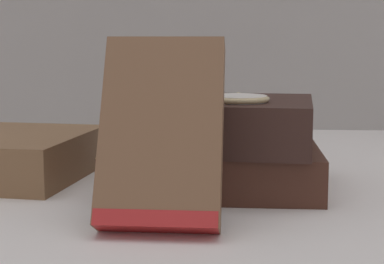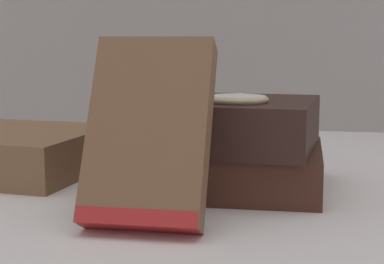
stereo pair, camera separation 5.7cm
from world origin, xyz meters
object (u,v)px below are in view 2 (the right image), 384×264
object	(u,v)px
book_flat_bottom	(212,166)
pocket_watch	(237,99)
book_flat_top	(215,123)
book_leaning_front	(149,138)

from	to	relation	value
book_flat_bottom	pocket_watch	bearing A→B (deg)	-51.64
book_flat_top	pocket_watch	xyz separation A→B (m)	(0.02, -0.03, 0.03)
pocket_watch	book_leaning_front	bearing A→B (deg)	-118.95
book_flat_bottom	book_leaning_front	distance (m)	0.15
book_leaning_front	book_flat_top	bearing A→B (deg)	76.28
book_leaning_front	pocket_watch	distance (m)	0.12
book_flat_bottom	book_leaning_front	bearing A→B (deg)	-102.03
book_flat_bottom	pocket_watch	world-z (taller)	pocket_watch
book_flat_bottom	pocket_watch	xyz separation A→B (m)	(0.03, -0.03, 0.07)
book_flat_top	book_leaning_front	distance (m)	0.13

